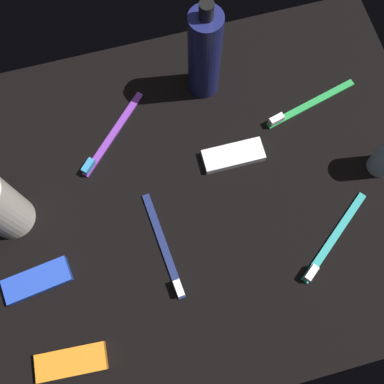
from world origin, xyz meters
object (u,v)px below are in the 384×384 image
at_px(snack_bar_blue, 37,281).
at_px(toothbrush_purple, 110,138).
at_px(toothbrush_teal, 331,242).
at_px(snack_bar_white, 233,155).
at_px(snack_bar_orange, 71,362).
at_px(toothbrush_navy, 166,251).
at_px(toothbrush_green, 306,106).
at_px(lotion_bottle, 204,54).

bearing_deg(snack_bar_blue, toothbrush_purple, -134.80).
relative_size(toothbrush_teal, snack_bar_white, 1.44).
relative_size(toothbrush_teal, snack_bar_orange, 1.44).
bearing_deg(snack_bar_blue, toothbrush_navy, 170.76).
relative_size(toothbrush_teal, toothbrush_green, 0.84).
bearing_deg(snack_bar_blue, snack_bar_white, -168.55).
height_order(lotion_bottle, snack_bar_orange, lotion_bottle).
bearing_deg(snack_bar_orange, toothbrush_green, -142.92).
distance_m(snack_bar_white, snack_bar_orange, 0.41).
bearing_deg(snack_bar_white, lotion_bottle, -84.61).
xyz_separation_m(toothbrush_purple, toothbrush_navy, (-0.05, 0.22, 0.00)).
height_order(toothbrush_teal, snack_bar_blue, toothbrush_teal).
bearing_deg(toothbrush_teal, snack_bar_blue, -7.41).
height_order(lotion_bottle, toothbrush_navy, lotion_bottle).
height_order(toothbrush_purple, snack_bar_white, toothbrush_purple).
bearing_deg(toothbrush_purple, snack_bar_orange, 69.22).
relative_size(lotion_bottle, toothbrush_teal, 1.43).
bearing_deg(toothbrush_green, toothbrush_purple, -4.72).
relative_size(snack_bar_white, snack_bar_orange, 1.00).
bearing_deg(snack_bar_white, toothbrush_purple, -23.33).
relative_size(toothbrush_green, snack_bar_orange, 1.71).
distance_m(snack_bar_white, snack_bar_blue, 0.38).
xyz_separation_m(lotion_bottle, snack_bar_white, (-0.01, 0.15, -0.09)).
bearing_deg(toothbrush_purple, toothbrush_green, 175.28).
xyz_separation_m(toothbrush_navy, snack_bar_orange, (0.18, 0.13, 0.00)).
bearing_deg(toothbrush_teal, snack_bar_white, -59.03).
xyz_separation_m(toothbrush_purple, snack_bar_blue, (0.16, 0.21, 0.00)).
relative_size(lotion_bottle, snack_bar_blue, 2.05).
distance_m(lotion_bottle, snack_bar_blue, 0.45).
relative_size(snack_bar_blue, snack_bar_orange, 1.00).
bearing_deg(snack_bar_blue, toothbrush_teal, 165.00).
bearing_deg(toothbrush_green, snack_bar_orange, 33.21).
xyz_separation_m(toothbrush_green, toothbrush_navy, (0.30, 0.19, 0.00)).
height_order(toothbrush_navy, snack_bar_white, toothbrush_navy).
relative_size(toothbrush_purple, toothbrush_navy, 0.76).
xyz_separation_m(toothbrush_green, toothbrush_purple, (0.35, -0.03, 0.00)).
relative_size(toothbrush_green, toothbrush_purple, 1.30).
bearing_deg(toothbrush_navy, lotion_bottle, -116.58).
distance_m(lotion_bottle, snack_bar_orange, 0.52).
bearing_deg(lotion_bottle, snack_bar_orange, 52.06).
bearing_deg(toothbrush_teal, toothbrush_navy, -11.83).
bearing_deg(lotion_bottle, toothbrush_navy, 63.42).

